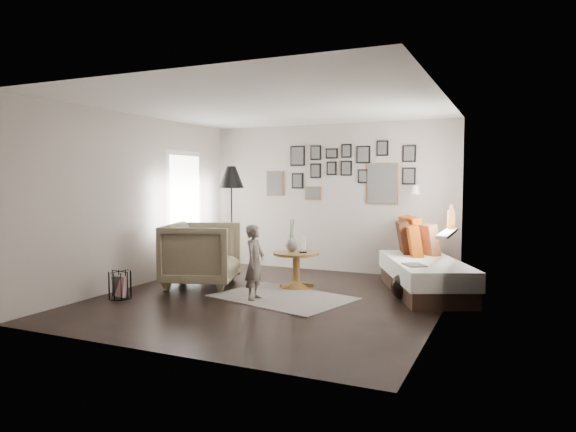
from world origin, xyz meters
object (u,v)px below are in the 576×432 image
at_px(magazine_basket, 120,285).
at_px(demijohn_large, 402,287).
at_px(floor_lamp, 231,181).
at_px(pedestal_table, 296,271).
at_px(vase, 292,242).
at_px(daybed, 426,270).
at_px(armchair, 202,254).
at_px(demijohn_small, 427,292).
at_px(child, 255,263).

distance_m(magazine_basket, demijohn_large, 3.84).
xyz_separation_m(floor_lamp, demijohn_large, (3.07, -0.72, -1.42)).
relative_size(pedestal_table, demijohn_large, 1.51).
height_order(vase, floor_lamp, floor_lamp).
bearing_deg(magazine_basket, pedestal_table, 40.04).
distance_m(pedestal_table, daybed, 1.89).
bearing_deg(armchair, daybed, -92.64).
bearing_deg(armchair, demijohn_large, -102.66).
distance_m(daybed, demijohn_large, 0.66).
relative_size(vase, demijohn_small, 1.18).
height_order(floor_lamp, child, floor_lamp).
height_order(vase, child, vase).
xyz_separation_m(floor_lamp, magazine_basket, (-0.46, -2.23, -1.41)).
relative_size(vase, floor_lamp, 0.26).
xyz_separation_m(floor_lamp, child, (1.27, -1.56, -1.09)).
relative_size(pedestal_table, floor_lamp, 0.37).
relative_size(magazine_basket, child, 0.36).
bearing_deg(demijohn_large, floor_lamp, 166.77).
bearing_deg(daybed, floor_lamp, 153.59).
distance_m(armchair, child, 1.30).
height_order(magazine_basket, child, child).
bearing_deg(demijohn_small, floor_lamp, 166.16).
bearing_deg(daybed, demijohn_small, -104.49).
bearing_deg(child, armchair, 63.55).
relative_size(daybed, demijohn_large, 5.05).
bearing_deg(magazine_basket, armchair, 65.35).
bearing_deg(floor_lamp, demijohn_large, -13.23).
bearing_deg(demijohn_small, demijohn_large, 160.87).
bearing_deg(child, magazine_basket, 107.98).
bearing_deg(armchair, floor_lamp, -14.57).
xyz_separation_m(demijohn_small, child, (-2.15, -0.72, 0.35)).
xyz_separation_m(vase, magazine_basket, (-1.85, -1.64, -0.51)).
distance_m(vase, demijohn_large, 1.77).
height_order(pedestal_table, child, child).
bearing_deg(pedestal_table, demijohn_small, -6.86).
xyz_separation_m(pedestal_table, child, (-0.20, -0.96, 0.26)).
distance_m(armchair, demijohn_large, 3.02).
xyz_separation_m(daybed, floor_lamp, (-3.29, 0.11, 1.28)).
xyz_separation_m(vase, daybed, (1.90, 0.47, -0.37)).
distance_m(demijohn_large, demijohn_small, 0.37).
distance_m(pedestal_table, child, 1.01).
xyz_separation_m(floor_lamp, demijohn_small, (3.42, -0.84, -1.44)).
bearing_deg(vase, child, -96.86).
height_order(daybed, magazine_basket, daybed).
height_order(daybed, demijohn_large, daybed).
xyz_separation_m(pedestal_table, demijohn_small, (1.95, -0.23, -0.09)).
bearing_deg(pedestal_table, daybed, 15.16).
height_order(magazine_basket, demijohn_large, demijohn_large).
xyz_separation_m(vase, floor_lamp, (-1.38, 0.59, 0.91)).
relative_size(magazine_basket, demijohn_large, 0.82).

